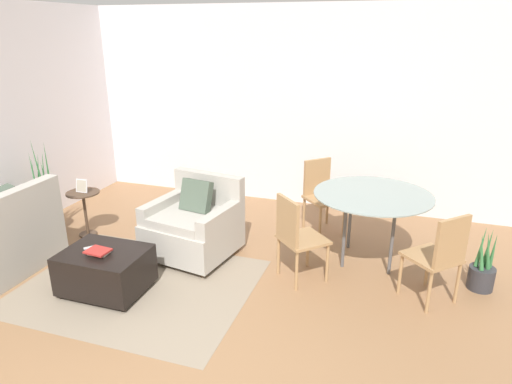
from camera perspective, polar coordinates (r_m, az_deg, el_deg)
The scene contains 15 objects.
ground_plane at distance 3.75m, azimuth -13.41°, elevation -21.27°, with size 20.00×20.00×0.00m, color #936B47.
wall_back at distance 6.51m, azimuth 3.62°, elevation 10.43°, with size 12.00×0.06×2.75m.
area_rug at distance 4.81m, azimuth -14.48°, elevation -11.24°, with size 2.23×1.80×0.01m.
armchair at distance 5.16m, azimuth -7.74°, elevation -4.13°, with size 1.01×0.98×0.88m.
ottoman at distance 4.70m, azimuth -18.30°, elevation -9.18°, with size 0.78×0.61×0.43m.
book_stack at distance 4.56m, azimuth -19.09°, elevation -7.06°, with size 0.23×0.19×0.05m.
tv_remote_primary at distance 4.72m, azimuth -19.95°, elevation -6.52°, with size 0.12×0.13×0.01m.
potted_plant at distance 6.31m, azimuth -24.66°, elevation -2.18°, with size 0.35×0.35×1.21m.
side_table at distance 5.94m, azimuth -20.66°, elevation -1.56°, with size 0.39×0.39×0.57m.
picture_frame at distance 5.86m, azimuth -20.95°, elevation 0.72°, with size 0.15×0.06×0.16m.
dining_table at distance 5.00m, azimuth 14.36°, elevation -1.03°, with size 1.25×1.25×0.78m.
dining_chair_near_left at distance 4.54m, azimuth 5.01°, elevation -5.19°, with size 0.59×0.59×0.90m.
dining_chair_near_right at distance 4.47m, azimuth 22.04°, elevation -7.10°, with size 0.59×0.59×0.90m.
dining_chair_far_left at distance 5.76m, azimuth 8.13°, elevation 0.19°, with size 0.59×0.59×0.90m.
potted_plant_small at distance 5.04m, azimuth 26.42°, elevation -8.92°, with size 0.25×0.25×0.64m.
Camera 1 is at (1.63, -2.34, 2.43)m, focal length 32.00 mm.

